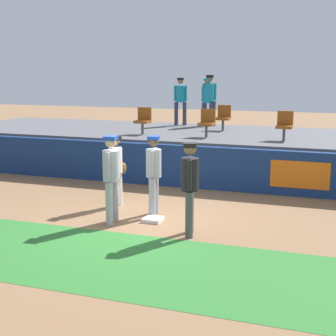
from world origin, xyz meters
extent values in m
plane|color=#846042|center=(0.00, 0.00, 0.00)|extent=(60.00, 60.00, 0.00)
cube|color=#2D722D|center=(0.00, -2.23, 0.00)|extent=(18.00, 2.80, 0.01)
cube|color=white|center=(0.06, 0.14, 0.04)|extent=(0.40, 0.40, 0.08)
cylinder|color=white|center=(-1.19, 1.11, 0.42)|extent=(0.14, 0.14, 0.84)
cylinder|color=white|center=(-1.23, 0.80, 0.42)|extent=(0.14, 0.14, 0.84)
cylinder|color=white|center=(-1.21, 0.96, 1.14)|extent=(0.36, 0.36, 0.59)
sphere|color=#8C6647|center=(-1.21, 0.96, 1.60)|extent=(0.22, 0.22, 0.22)
cube|color=black|center=(-1.21, 0.96, 1.67)|extent=(0.26, 0.26, 0.08)
cylinder|color=white|center=(-1.18, 1.15, 1.16)|extent=(0.09, 0.09, 0.55)
cylinder|color=white|center=(-1.23, 0.76, 1.16)|extent=(0.09, 0.09, 0.55)
ellipsoid|color=brown|center=(-1.09, 1.14, 0.92)|extent=(0.14, 0.21, 0.28)
cylinder|color=#9EA3AD|center=(-0.75, -0.10, 0.47)|extent=(0.16, 0.16, 0.93)
cylinder|color=#9EA3AD|center=(-0.71, -0.44, 0.47)|extent=(0.16, 0.16, 0.93)
cylinder|color=#9EA3AD|center=(-0.73, -0.27, 1.26)|extent=(0.40, 0.40, 0.66)
sphere|color=tan|center=(-0.73, -0.27, 1.77)|extent=(0.24, 0.24, 0.24)
cube|color=#193899|center=(-0.73, -0.27, 1.85)|extent=(0.28, 0.28, 0.09)
cylinder|color=#9EA3AD|center=(-0.76, -0.05, 1.28)|extent=(0.10, 0.10, 0.61)
cylinder|color=#9EA3AD|center=(-0.71, -0.48, 1.28)|extent=(0.10, 0.10, 0.61)
cylinder|color=#9EA3AD|center=(-0.12, 0.74, 0.45)|extent=(0.15, 0.15, 0.89)
cylinder|color=#9EA3AD|center=(-0.07, 0.42, 0.45)|extent=(0.15, 0.15, 0.89)
cylinder|color=#9EA3AD|center=(-0.09, 0.58, 1.21)|extent=(0.39, 0.39, 0.63)
sphere|color=brown|center=(-0.09, 0.58, 1.70)|extent=(0.23, 0.23, 0.23)
cube|color=#193899|center=(-0.09, 0.58, 1.77)|extent=(0.28, 0.28, 0.08)
cylinder|color=#9EA3AD|center=(-0.12, 0.79, 1.23)|extent=(0.09, 0.09, 0.59)
cylinder|color=#9EA3AD|center=(-0.06, 0.38, 1.23)|extent=(0.09, 0.09, 0.59)
cylinder|color=#4C4C51|center=(1.03, -0.32, 0.46)|extent=(0.16, 0.16, 0.92)
cylinder|color=#4C4C51|center=(1.12, -0.65, 0.46)|extent=(0.16, 0.16, 0.92)
cylinder|color=black|center=(1.07, -0.49, 1.24)|extent=(0.43, 0.43, 0.65)
sphere|color=#8C6647|center=(1.07, -0.49, 1.75)|extent=(0.24, 0.24, 0.24)
cube|color=black|center=(1.07, -0.49, 1.83)|extent=(0.31, 0.31, 0.08)
cylinder|color=black|center=(1.02, -0.28, 1.26)|extent=(0.09, 0.09, 0.61)
cylinder|color=black|center=(1.13, -0.69, 1.26)|extent=(0.09, 0.09, 0.61)
cube|color=navy|center=(0.00, 3.45, 0.59)|extent=(18.00, 0.24, 1.19)
cube|color=orange|center=(2.90, 3.33, 0.59)|extent=(1.50, 0.02, 0.71)
cube|color=#59595E|center=(0.00, 6.02, 0.63)|extent=(18.00, 4.80, 1.25)
cylinder|color=#4C4C51|center=(0.00, 4.82, 1.45)|extent=(0.08, 0.08, 0.40)
cube|color=#8C4714|center=(0.00, 4.82, 1.65)|extent=(0.45, 0.44, 0.08)
cube|color=#8C4714|center=(0.00, 5.01, 1.89)|extent=(0.45, 0.06, 0.40)
cylinder|color=#4C4C51|center=(0.09, 6.62, 1.45)|extent=(0.08, 0.08, 0.40)
cube|color=#8C4714|center=(0.09, 6.62, 1.65)|extent=(0.44, 0.44, 0.08)
cube|color=#8C4714|center=(0.09, 6.81, 1.89)|extent=(0.44, 0.06, 0.40)
cylinder|color=#4C4C51|center=(-2.07, 4.82, 1.45)|extent=(0.08, 0.08, 0.40)
cube|color=#8C4714|center=(-2.07, 4.82, 1.65)|extent=(0.45, 0.44, 0.08)
cube|color=#8C4714|center=(-2.07, 5.01, 1.89)|extent=(0.45, 0.06, 0.40)
cylinder|color=#4C4C51|center=(2.29, 4.82, 1.45)|extent=(0.08, 0.08, 0.40)
cube|color=#8C4714|center=(2.29, 4.82, 1.65)|extent=(0.45, 0.44, 0.08)
cube|color=#8C4714|center=(2.29, 5.01, 1.89)|extent=(0.45, 0.06, 0.40)
cylinder|color=#33384C|center=(-1.60, 7.76, 1.67)|extent=(0.14, 0.14, 0.84)
cylinder|color=#33384C|center=(-1.90, 7.69, 1.67)|extent=(0.14, 0.14, 0.84)
cylinder|color=teal|center=(-1.75, 7.72, 2.39)|extent=(0.39, 0.39, 0.59)
sphere|color=#8C6647|center=(-1.75, 7.72, 2.85)|extent=(0.22, 0.22, 0.22)
cube|color=black|center=(-1.75, 7.72, 2.93)|extent=(0.28, 0.28, 0.08)
cylinder|color=teal|center=(-1.56, 7.77, 2.41)|extent=(0.09, 0.09, 0.56)
cylinder|color=teal|center=(-1.94, 7.68, 2.41)|extent=(0.09, 0.09, 0.56)
cylinder|color=#33384C|center=(-0.60, 7.75, 1.67)|extent=(0.14, 0.14, 0.83)
cylinder|color=#33384C|center=(-0.90, 7.81, 1.67)|extent=(0.14, 0.14, 0.83)
cylinder|color=teal|center=(-0.75, 7.78, 2.38)|extent=(0.38, 0.38, 0.59)
sphere|color=#8C6647|center=(-0.75, 7.78, 2.84)|extent=(0.22, 0.22, 0.22)
cube|color=teal|center=(-0.75, 7.78, 2.91)|extent=(0.27, 0.27, 0.08)
cylinder|color=teal|center=(-0.56, 7.75, 2.40)|extent=(0.09, 0.09, 0.55)
cylinder|color=teal|center=(-0.94, 7.82, 2.40)|extent=(0.09, 0.09, 0.55)
cylinder|color=#33384C|center=(-0.54, 7.86, 1.70)|extent=(0.15, 0.15, 0.89)
cylinder|color=#33384C|center=(-0.84, 7.75, 1.70)|extent=(0.15, 0.15, 0.89)
cylinder|color=teal|center=(-0.69, 7.80, 2.46)|extent=(0.44, 0.44, 0.63)
sphere|color=brown|center=(-0.69, 7.80, 2.95)|extent=(0.23, 0.23, 0.23)
cube|color=black|center=(-0.69, 7.80, 3.03)|extent=(0.32, 0.32, 0.08)
cylinder|color=teal|center=(-0.49, 7.88, 2.48)|extent=(0.09, 0.09, 0.59)
cylinder|color=teal|center=(-0.89, 7.73, 2.48)|extent=(0.09, 0.09, 0.59)
camera|label=1|loc=(3.80, -9.65, 3.27)|focal=53.26mm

